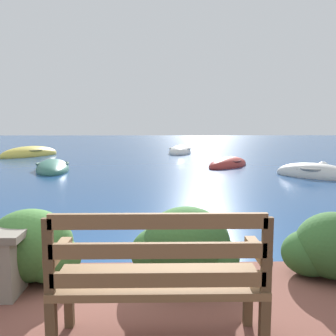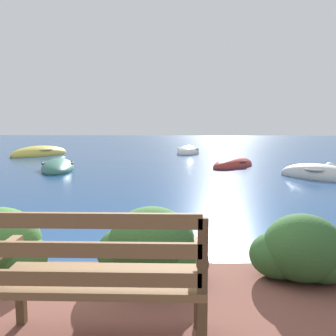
{
  "view_description": "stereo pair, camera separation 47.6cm",
  "coord_description": "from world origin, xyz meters",
  "px_view_note": "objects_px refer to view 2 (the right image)",
  "views": [
    {
      "loc": [
        0.37,
        -3.71,
        1.67
      ],
      "look_at": [
        0.56,
        6.3,
        0.41
      ],
      "focal_mm": 40.0,
      "sensor_mm": 36.0,
      "label": 1
    },
    {
      "loc": [
        0.85,
        -3.71,
        1.67
      ],
      "look_at": [
        0.56,
        6.3,
        0.41
      ],
      "focal_mm": 40.0,
      "sensor_mm": 36.0,
      "label": 2
    }
  ],
  "objects_px": {
    "park_bench": "(100,275)",
    "rowboat_mid": "(58,168)",
    "rowboat_nearest": "(319,176)",
    "rowboat_far": "(233,165)",
    "mooring_buoy": "(330,168)",
    "rowboat_outer": "(40,154)",
    "rowboat_distant": "(188,152)"
  },
  "relations": [
    {
      "from": "park_bench",
      "to": "rowboat_mid",
      "type": "height_order",
      "value": "park_bench"
    },
    {
      "from": "park_bench",
      "to": "mooring_buoy",
      "type": "height_order",
      "value": "park_bench"
    },
    {
      "from": "park_bench",
      "to": "rowboat_nearest",
      "type": "xyz_separation_m",
      "value": [
        4.63,
        8.78,
        -0.64
      ]
    },
    {
      "from": "rowboat_outer",
      "to": "mooring_buoy",
      "type": "bearing_deg",
      "value": -80.33
    },
    {
      "from": "rowboat_outer",
      "to": "rowboat_distant",
      "type": "relative_size",
      "value": 1.36
    },
    {
      "from": "rowboat_mid",
      "to": "mooring_buoy",
      "type": "relative_size",
      "value": 7.22
    },
    {
      "from": "rowboat_nearest",
      "to": "rowboat_far",
      "type": "relative_size",
      "value": 0.97
    },
    {
      "from": "rowboat_distant",
      "to": "mooring_buoy",
      "type": "distance_m",
      "value": 7.84
    },
    {
      "from": "rowboat_far",
      "to": "rowboat_mid",
      "type": "bearing_deg",
      "value": -44.63
    },
    {
      "from": "rowboat_mid",
      "to": "rowboat_distant",
      "type": "distance_m",
      "value": 7.88
    },
    {
      "from": "rowboat_mid",
      "to": "rowboat_distant",
      "type": "relative_size",
      "value": 1.32
    },
    {
      "from": "park_bench",
      "to": "rowboat_mid",
      "type": "relative_size",
      "value": 0.42
    },
    {
      "from": "rowboat_nearest",
      "to": "rowboat_far",
      "type": "height_order",
      "value": "rowboat_nearest"
    },
    {
      "from": "mooring_buoy",
      "to": "park_bench",
      "type": "bearing_deg",
      "value": -118.16
    },
    {
      "from": "rowboat_mid",
      "to": "mooring_buoy",
      "type": "xyz_separation_m",
      "value": [
        9.34,
        0.06,
        0.01
      ]
    },
    {
      "from": "rowboat_nearest",
      "to": "rowboat_far",
      "type": "bearing_deg",
      "value": -8.04
    },
    {
      "from": "rowboat_outer",
      "to": "rowboat_distant",
      "type": "height_order",
      "value": "rowboat_outer"
    },
    {
      "from": "rowboat_nearest",
      "to": "park_bench",
      "type": "bearing_deg",
      "value": 104.97
    },
    {
      "from": "rowboat_distant",
      "to": "mooring_buoy",
      "type": "bearing_deg",
      "value": -134.42
    },
    {
      "from": "mooring_buoy",
      "to": "rowboat_distant",
      "type": "bearing_deg",
      "value": 126.58
    },
    {
      "from": "park_bench",
      "to": "rowboat_mid",
      "type": "bearing_deg",
      "value": 117.3
    },
    {
      "from": "park_bench",
      "to": "rowboat_distant",
      "type": "bearing_deg",
      "value": 94.58
    },
    {
      "from": "mooring_buoy",
      "to": "rowboat_mid",
      "type": "bearing_deg",
      "value": -179.64
    },
    {
      "from": "rowboat_distant",
      "to": "rowboat_outer",
      "type": "bearing_deg",
      "value": 107.71
    },
    {
      "from": "mooring_buoy",
      "to": "rowboat_far",
      "type": "bearing_deg",
      "value": 164.75
    },
    {
      "from": "rowboat_nearest",
      "to": "rowboat_outer",
      "type": "height_order",
      "value": "rowboat_outer"
    },
    {
      "from": "rowboat_far",
      "to": "rowboat_distant",
      "type": "bearing_deg",
      "value": -127.51
    },
    {
      "from": "rowboat_outer",
      "to": "rowboat_mid",
      "type": "bearing_deg",
      "value": -120.49
    },
    {
      "from": "rowboat_mid",
      "to": "rowboat_far",
      "type": "distance_m",
      "value": 6.25
    },
    {
      "from": "rowboat_outer",
      "to": "mooring_buoy",
      "type": "xyz_separation_m",
      "value": [
        11.94,
        -5.18,
        -0.0
      ]
    },
    {
      "from": "rowboat_far",
      "to": "mooring_buoy",
      "type": "height_order",
      "value": "rowboat_far"
    },
    {
      "from": "park_bench",
      "to": "mooring_buoy",
      "type": "bearing_deg",
      "value": 69.73
    }
  ]
}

